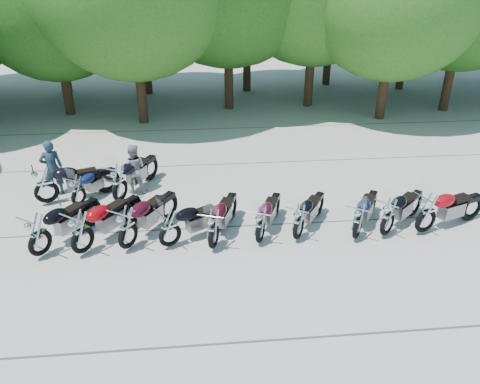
{
  "coord_description": "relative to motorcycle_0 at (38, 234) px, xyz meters",
  "views": [
    {
      "loc": [
        -1.08,
        -9.97,
        6.95
      ],
      "look_at": [
        0.0,
        1.5,
        1.1
      ],
      "focal_mm": 35.0,
      "sensor_mm": 36.0,
      "label": 1
    }
  ],
  "objects": [
    {
      "name": "ground",
      "position": [
        5.2,
        -0.47,
        -0.69
      ],
      "size": [
        90.0,
        90.0,
        0.0
      ],
      "primitive_type": "plane",
      "color": "#A8A498",
      "rests_on": "ground"
    },
    {
      "name": "motorcycle_0",
      "position": [
        0.0,
        0.0,
        0.0
      ],
      "size": [
        1.97,
        2.44,
        1.38
      ],
      "primitive_type": null,
      "rotation": [
        0.0,
        0.0,
        2.55
      ],
      "color": "black",
      "rests_on": "ground"
    },
    {
      "name": "motorcycle_1",
      "position": [
        1.06,
        0.01,
        0.02
      ],
      "size": [
        2.11,
        2.48,
        1.42
      ],
      "primitive_type": null,
      "rotation": [
        0.0,
        0.0,
        2.5
      ],
      "color": "#9B050B",
      "rests_on": "ground"
    },
    {
      "name": "motorcycle_2",
      "position": [
        2.19,
        0.12,
        0.01
      ],
      "size": [
        1.98,
        2.51,
        1.41
      ],
      "primitive_type": null,
      "rotation": [
        0.0,
        0.0,
        2.57
      ],
      "color": "#350714",
      "rests_on": "ground"
    },
    {
      "name": "motorcycle_3",
      "position": [
        3.27,
        0.1,
        -0.05
      ],
      "size": [
        2.3,
        1.77,
        1.28
      ],
      "primitive_type": null,
      "rotation": [
        0.0,
        0.0,
        2.12
      ],
      "color": "black",
      "rests_on": "ground"
    },
    {
      "name": "motorcycle_4",
      "position": [
        4.41,
        -0.06,
        -0.04
      ],
      "size": [
        1.46,
        2.41,
        1.3
      ],
      "primitive_type": null,
      "rotation": [
        0.0,
        0.0,
        2.79
      ],
      "color": "#35070E",
      "rests_on": "ground"
    },
    {
      "name": "motorcycle_5",
      "position": [
        5.66,
        0.09,
        -0.09
      ],
      "size": [
        1.46,
        2.21,
        1.2
      ],
      "primitive_type": null,
      "rotation": [
        0.0,
        0.0,
        2.72
      ],
      "color": "#3A071D",
      "rests_on": "ground"
    },
    {
      "name": "motorcycle_6",
      "position": [
        6.71,
        0.16,
        -0.09
      ],
      "size": [
        1.72,
        2.14,
        1.21
      ],
      "primitive_type": null,
      "rotation": [
        0.0,
        0.0,
        2.55
      ],
      "color": "black",
      "rests_on": "ground"
    },
    {
      "name": "motorcycle_7",
      "position": [
        8.3,
        0.04,
        -0.07
      ],
      "size": [
        1.75,
        2.19,
        1.23
      ],
      "primitive_type": null,
      "rotation": [
        0.0,
        0.0,
        2.56
      ],
      "color": "black",
      "rests_on": "ground"
    },
    {
      "name": "motorcycle_8",
      "position": [
        9.16,
        0.12,
        -0.04
      ],
      "size": [
        2.19,
        2.03,
        1.3
      ],
      "primitive_type": null,
      "rotation": [
        0.0,
        0.0,
        2.29
      ],
      "color": "black",
      "rests_on": "ground"
    },
    {
      "name": "motorcycle_9",
      "position": [
        10.25,
        0.15,
        0.01
      ],
      "size": [
        2.57,
        1.56,
        1.39
      ],
      "primitive_type": null,
      "rotation": [
        0.0,
        0.0,
        1.93
      ],
      "color": "#9E050F",
      "rests_on": "ground"
    },
    {
      "name": "motorcycle_10",
      "position": [
        -0.6,
        2.89,
        0.03
      ],
      "size": [
        2.65,
        1.66,
        1.44
      ],
      "primitive_type": null,
      "rotation": [
        0.0,
        0.0,
        1.95
      ],
      "color": "black",
      "rests_on": "ground"
    },
    {
      "name": "motorcycle_11",
      "position": [
        0.39,
        2.68,
        -0.12
      ],
      "size": [
        1.58,
        2.05,
        1.15
      ],
      "primitive_type": null,
      "rotation": [
        0.0,
        0.0,
        2.6
      ],
      "color": "#0E1A3F",
      "rests_on": "ground"
    },
    {
      "name": "motorcycle_12",
      "position": [
        1.63,
        2.82,
        0.03
      ],
      "size": [
        1.81,
        2.61,
        1.43
      ],
      "primitive_type": null,
      "rotation": [
        0.0,
        0.0,
        2.68
      ],
      "color": "black",
      "rests_on": "ground"
    },
    {
      "name": "rider_0",
      "position": [
        -0.56,
        3.63,
        0.23
      ],
      "size": [
        0.78,
        0.64,
        1.85
      ],
      "primitive_type": "imported",
      "rotation": [
        0.0,
        0.0,
        3.48
      ],
      "color": "#1E313F",
      "rests_on": "ground"
    },
    {
      "name": "rider_1",
      "position": [
        2.0,
        3.53,
        0.13
      ],
      "size": [
        0.83,
        0.66,
        1.64
      ],
      "primitive_type": "imported",
      "rotation": [
        0.0,
        0.0,
        3.09
      ],
      "color": "gray",
      "rests_on": "ground"
    }
  ]
}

